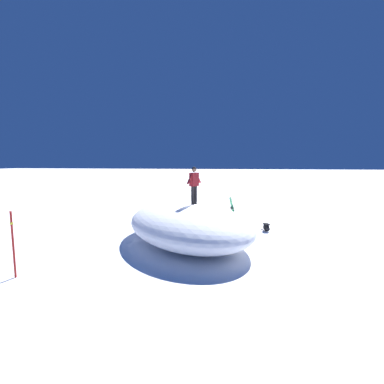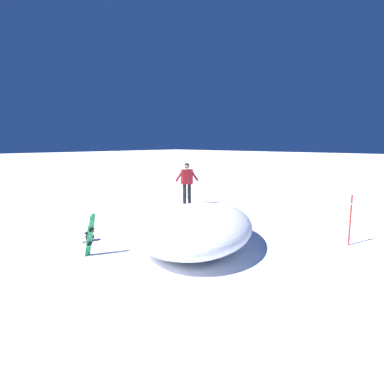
{
  "view_description": "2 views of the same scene",
  "coord_description": "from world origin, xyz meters",
  "px_view_note": "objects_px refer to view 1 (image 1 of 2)",
  "views": [
    {
      "loc": [
        11.73,
        1.31,
        3.56
      ],
      "look_at": [
        0.37,
        -0.44,
        2.25
      ],
      "focal_mm": 24.65,
      "sensor_mm": 36.0,
      "label": 1
    },
    {
      "loc": [
        -9.04,
        -9.21,
        4.19
      ],
      "look_at": [
        0.54,
        -0.51,
        2.2
      ],
      "focal_mm": 30.57,
      "sensor_mm": 36.0,
      "label": 2
    }
  ],
  "objects_px": {
    "trail_marker_pole": "(13,243)",
    "snowboarder_standing": "(194,182)",
    "backpack_near": "(266,227)",
    "snowboard_primary_upright": "(233,211)"
  },
  "relations": [
    {
      "from": "trail_marker_pole",
      "to": "snowboarder_standing",
      "type": "bearing_deg",
      "value": 131.66
    },
    {
      "from": "backpack_near",
      "to": "trail_marker_pole",
      "type": "bearing_deg",
      "value": -50.77
    },
    {
      "from": "trail_marker_pole",
      "to": "backpack_near",
      "type": "bearing_deg",
      "value": 129.23
    },
    {
      "from": "snowboarder_standing",
      "to": "snowboard_primary_upright",
      "type": "bearing_deg",
      "value": 153.57
    },
    {
      "from": "backpack_near",
      "to": "snowboard_primary_upright",
      "type": "bearing_deg",
      "value": -118.91
    },
    {
      "from": "trail_marker_pole",
      "to": "snowboard_primary_upright",
      "type": "bearing_deg",
      "value": 139.58
    },
    {
      "from": "snowboarder_standing",
      "to": "backpack_near",
      "type": "relative_size",
      "value": 2.53
    },
    {
      "from": "snowboard_primary_upright",
      "to": "backpack_near",
      "type": "relative_size",
      "value": 2.53
    },
    {
      "from": "snowboard_primary_upright",
      "to": "trail_marker_pole",
      "type": "relative_size",
      "value": 0.78
    },
    {
      "from": "backpack_near",
      "to": "trail_marker_pole",
      "type": "distance_m",
      "value": 10.84
    }
  ]
}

